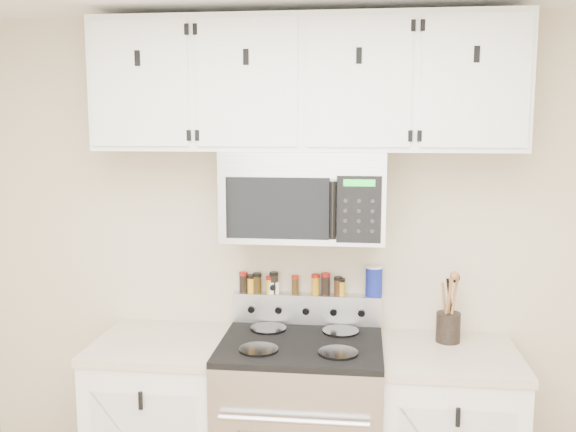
{
  "coord_description": "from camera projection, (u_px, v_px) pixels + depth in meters",
  "views": [
    {
      "loc": [
        0.28,
        -1.47,
        1.98
      ],
      "look_at": [
        -0.07,
        1.45,
        1.54
      ],
      "focal_mm": 40.0,
      "sensor_mm": 36.0,
      "label": 1
    }
  ],
  "objects": [
    {
      "name": "spice_jar_4",
      "position": [
        274.0,
        283.0,
        3.3
      ],
      "size": [
        0.05,
        0.05,
        0.11
      ],
      "color": "black",
      "rests_on": "range"
    },
    {
      "name": "back_wall",
      "position": [
        308.0,
        264.0,
        3.3
      ],
      "size": [
        3.5,
        0.01,
        2.5
      ],
      "primitive_type": "cube",
      "color": "beige",
      "rests_on": "floor"
    },
    {
      "name": "base_cabinet_left",
      "position": [
        164.0,
        427.0,
        3.2
      ],
      "size": [
        0.64,
        0.62,
        0.92
      ],
      "color": "white",
      "rests_on": "floor"
    },
    {
      "name": "spice_jar_1",
      "position": [
        251.0,
        284.0,
        3.31
      ],
      "size": [
        0.04,
        0.04,
        0.09
      ],
      "color": "orange",
      "rests_on": "range"
    },
    {
      "name": "spice_jar_7",
      "position": [
        326.0,
        284.0,
        3.27
      ],
      "size": [
        0.05,
        0.05,
        0.11
      ],
      "color": "black",
      "rests_on": "range"
    },
    {
      "name": "spice_jar_8",
      "position": [
        338.0,
        286.0,
        3.26
      ],
      "size": [
        0.04,
        0.04,
        0.1
      ],
      "color": "#432310",
      "rests_on": "range"
    },
    {
      "name": "kitchen_timer",
      "position": [
        273.0,
        287.0,
        3.3
      ],
      "size": [
        0.06,
        0.06,
        0.06
      ],
      "primitive_type": "cube",
      "rotation": [
        0.0,
        0.0,
        0.3
      ],
      "color": "white",
      "rests_on": "range"
    },
    {
      "name": "salt_canister",
      "position": [
        374.0,
        281.0,
        3.24
      ],
      "size": [
        0.09,
        0.09,
        0.16
      ],
      "color": "navy",
      "rests_on": "range"
    },
    {
      "name": "microwave",
      "position": [
        305.0,
        195.0,
        3.06
      ],
      "size": [
        0.76,
        0.44,
        0.42
      ],
      "color": "#9E9EA3",
      "rests_on": "back_wall"
    },
    {
      "name": "spice_jar_5",
      "position": [
        295.0,
        285.0,
        3.29
      ],
      "size": [
        0.04,
        0.04,
        0.1
      ],
      "color": "#40290F",
      "rests_on": "range"
    },
    {
      "name": "spice_jar_9",
      "position": [
        341.0,
        287.0,
        3.26
      ],
      "size": [
        0.04,
        0.04,
        0.09
      ],
      "color": "gold",
      "rests_on": "range"
    },
    {
      "name": "spice_jar_6",
      "position": [
        315.0,
        284.0,
        3.27
      ],
      "size": [
        0.04,
        0.04,
        0.11
      ],
      "color": "#C28716",
      "rests_on": "range"
    },
    {
      "name": "spice_jar_3",
      "position": [
        270.0,
        285.0,
        3.3
      ],
      "size": [
        0.04,
        0.04,
        0.09
      ],
      "color": "yellow",
      "rests_on": "range"
    },
    {
      "name": "utensil_crock",
      "position": [
        448.0,
        325.0,
        3.09
      ],
      "size": [
        0.12,
        0.12,
        0.34
      ],
      "color": "black",
      "rests_on": "base_cabinet_right"
    },
    {
      "name": "spice_jar_0",
      "position": [
        243.0,
        282.0,
        3.32
      ],
      "size": [
        0.04,
        0.04,
        0.11
      ],
      "color": "black",
      "rests_on": "range"
    },
    {
      "name": "upper_cabinets",
      "position": [
        305.0,
        84.0,
        3.0
      ],
      "size": [
        2.0,
        0.35,
        0.62
      ],
      "color": "white",
      "rests_on": "back_wall"
    },
    {
      "name": "spice_jar_2",
      "position": [
        257.0,
        283.0,
        3.31
      ],
      "size": [
        0.05,
        0.05,
        0.1
      ],
      "color": "#38280D",
      "rests_on": "range"
    }
  ]
}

